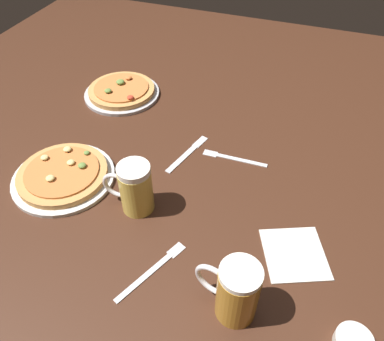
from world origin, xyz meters
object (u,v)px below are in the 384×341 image
(beer_mug_amber, at_px, (236,291))
(fork_left, at_px, (153,270))
(pizza_plate_far, at_px, (122,91))
(knife_right, at_px, (187,153))
(napkin_folded, at_px, (295,254))
(fork_spare, at_px, (233,158))
(beer_mug_dark, at_px, (135,188))
(pizza_plate_near, at_px, (63,175))

(beer_mug_amber, xyz_separation_m, fork_left, (-0.21, 0.03, -0.07))
(pizza_plate_far, relative_size, knife_right, 1.39)
(pizza_plate_far, bearing_deg, napkin_folded, -33.94)
(beer_mug_amber, relative_size, fork_spare, 0.77)
(beer_mug_dark, bearing_deg, beer_mug_amber, -30.82)
(fork_spare, bearing_deg, knife_right, -169.03)
(beer_mug_amber, distance_m, fork_spare, 0.50)
(beer_mug_amber, xyz_separation_m, knife_right, (-0.27, 0.45, -0.07))
(pizza_plate_far, relative_size, beer_mug_dark, 1.89)
(fork_spare, bearing_deg, beer_mug_dark, -125.21)
(beer_mug_dark, relative_size, napkin_folded, 0.97)
(pizza_plate_far, relative_size, napkin_folded, 1.82)
(beer_mug_dark, xyz_separation_m, beer_mug_amber, (0.33, -0.20, 0.00))
(knife_right, bearing_deg, beer_mug_dark, -102.17)
(beer_mug_dark, xyz_separation_m, napkin_folded, (0.43, -0.01, -0.07))
(pizza_plate_near, relative_size, beer_mug_dark, 2.00)
(pizza_plate_far, height_order, fork_spare, pizza_plate_far)
(pizza_plate_near, xyz_separation_m, beer_mug_amber, (0.58, -0.22, 0.06))
(pizza_plate_far, xyz_separation_m, beer_mug_amber, (0.63, -0.68, 0.06))
(napkin_folded, height_order, knife_right, napkin_folded)
(pizza_plate_near, bearing_deg, beer_mug_dark, -4.84)
(napkin_folded, bearing_deg, pizza_plate_near, 177.46)
(beer_mug_amber, height_order, napkin_folded, beer_mug_amber)
(fork_spare, bearing_deg, napkin_folded, -50.52)
(beer_mug_dark, bearing_deg, fork_spare, 54.79)
(beer_mug_amber, height_order, fork_spare, beer_mug_amber)
(knife_right, bearing_deg, pizza_plate_far, 146.60)
(fork_left, xyz_separation_m, knife_right, (-0.07, 0.42, 0.00))
(beer_mug_dark, distance_m, beer_mug_amber, 0.38)
(fork_spare, bearing_deg, pizza_plate_far, 157.52)
(beer_mug_dark, height_order, napkin_folded, beer_mug_dark)
(pizza_plate_near, bearing_deg, fork_spare, 29.92)
(beer_mug_amber, relative_size, fork_left, 0.78)
(pizza_plate_far, bearing_deg, pizza_plate_near, -84.10)
(pizza_plate_far, distance_m, beer_mug_amber, 0.93)
(napkin_folded, bearing_deg, beer_mug_amber, -119.29)
(pizza_plate_near, relative_size, pizza_plate_far, 1.06)
(pizza_plate_far, height_order, fork_left, pizza_plate_far)
(napkin_folded, xyz_separation_m, fork_spare, (-0.24, 0.29, -0.00))
(fork_left, bearing_deg, pizza_plate_near, 152.90)
(napkin_folded, distance_m, fork_spare, 0.37)
(fork_left, distance_m, knife_right, 0.43)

